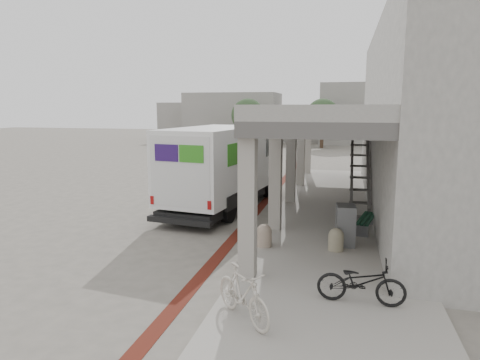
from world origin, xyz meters
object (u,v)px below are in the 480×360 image
(bench, at_px, (366,221))
(fedex_truck, at_px, (224,165))
(bicycle_black, at_px, (361,282))
(utility_cabinet, at_px, (345,225))
(bicycle_cream, at_px, (243,294))

(bench, bearing_deg, fedex_truck, 167.62)
(bicycle_black, bearing_deg, bench, -1.96)
(utility_cabinet, distance_m, bicycle_black, 3.73)
(bench, distance_m, utility_cabinet, 1.77)
(bicycle_black, relative_size, bicycle_cream, 1.01)
(utility_cabinet, height_order, bicycle_cream, utility_cabinet)
(bench, xyz_separation_m, bicycle_cream, (-2.45, -6.55, 0.21))
(bench, xyz_separation_m, bicycle_black, (-0.34, -5.34, 0.15))
(utility_cabinet, bearing_deg, bench, 63.24)
(utility_cabinet, relative_size, bicycle_cream, 0.67)
(bench, distance_m, bicycle_cream, 7.00)
(bicycle_black, height_order, bicycle_cream, bicycle_cream)
(utility_cabinet, xyz_separation_m, bicycle_black, (0.31, -3.72, -0.12))
(bench, relative_size, utility_cabinet, 1.57)
(bench, distance_m, bicycle_black, 5.35)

